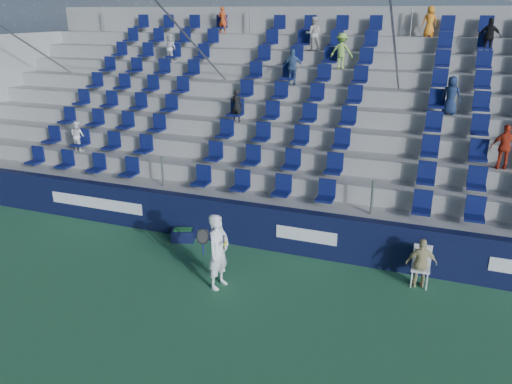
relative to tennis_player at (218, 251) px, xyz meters
The scene contains 7 objects.
ground 1.25m from the tennis_player, 90.80° to the right, with size 70.00×70.00×0.00m, color #2E6C45.
sponsor_wall 2.30m from the tennis_player, 90.24° to the left, with size 24.00×0.32×1.20m.
grandstand 7.48m from the tennis_player, 90.08° to the left, with size 24.00×8.17×6.63m.
tennis_player is the anchor object (origin of this frame).
line_judge_chair 4.71m from the tennis_player, 22.29° to the left, with size 0.43×0.44×0.95m.
line_judge 4.65m from the tennis_player, 20.59° to the left, with size 0.70×0.29×1.20m, color tan.
ball_bin 2.81m from the tennis_player, 136.15° to the left, with size 0.71×0.58×0.35m.
Camera 1 is at (4.40, -8.34, 6.01)m, focal length 35.00 mm.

